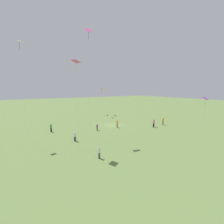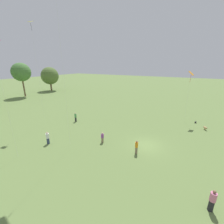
# 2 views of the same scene
# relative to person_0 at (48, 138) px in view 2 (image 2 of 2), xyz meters

# --- Properties ---
(ground_plane) EXTENTS (240.00, 240.00, 0.00)m
(ground_plane) POSITION_rel_person_0_xyz_m (6.52, -12.35, -0.89)
(ground_plane) COLOR olive
(tree_3) EXTENTS (6.02, 6.02, 11.23)m
(tree_3) POSITION_rel_person_0_xyz_m (17.72, 34.39, 7.29)
(tree_3) COLOR brown
(tree_3) RESTS_ON ground_plane
(tree_4) EXTENTS (6.99, 6.99, 9.63)m
(tree_4) POSITION_rel_person_0_xyz_m (30.35, 36.31, 5.22)
(tree_4) COLOR brown
(tree_4) RESTS_ON ground_plane
(person_0) EXTENTS (0.62, 0.62, 1.82)m
(person_0) POSITION_rel_person_0_xyz_m (0.00, 0.00, 0.00)
(person_0) COLOR #333D5B
(person_0) RESTS_ON ground_plane
(person_1) EXTENTS (0.52, 0.52, 1.56)m
(person_1) POSITION_rel_person_0_xyz_m (4.14, -6.50, -0.13)
(person_1) COLOR #847056
(person_1) RESTS_ON ground_plane
(person_4) EXTENTS (0.43, 0.43, 1.81)m
(person_4) POSITION_rel_person_0_xyz_m (8.42, 2.55, 0.01)
(person_4) COLOR #232328
(person_4) RESTS_ON ground_plane
(person_5) EXTENTS (0.60, 0.60, 1.91)m
(person_5) POSITION_rel_person_0_xyz_m (-0.60, -19.57, 0.05)
(person_5) COLOR #232328
(person_5) RESTS_ON ground_plane
(person_6) EXTENTS (0.40, 0.40, 1.82)m
(person_6) POSITION_rel_person_0_xyz_m (3.85, -11.78, 0.02)
(person_6) COLOR #847056
(person_6) RESTS_ON ground_plane
(kite_0) EXTENTS (0.88, 0.89, 17.35)m
(kite_0) POSITION_rel_person_0_xyz_m (4.99, 7.21, 15.00)
(kite_0) COLOR yellow
(kite_0) RESTS_ON ground_plane
(kite_5) EXTENTS (1.19, 1.00, 9.57)m
(kite_5) POSITION_rel_person_0_xyz_m (19.40, -15.96, 8.06)
(kite_5) COLOR orange
(kite_5) RESTS_ON ground_plane
(dog_0) EXTENTS (0.82, 0.59, 0.57)m
(dog_0) POSITION_rel_person_0_xyz_m (16.52, -19.56, -0.52)
(dog_0) COLOR tan
(dog_0) RESTS_ON ground_plane
(picnic_bag_0) EXTENTS (0.29, 0.31, 0.31)m
(picnic_bag_0) POSITION_rel_person_0_xyz_m (19.21, -18.02, -0.74)
(picnic_bag_0) COLOR #262628
(picnic_bag_0) RESTS_ON ground_plane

